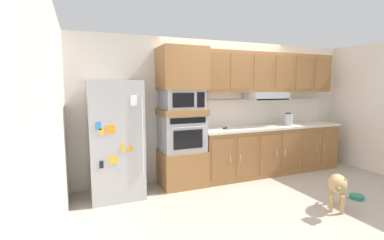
% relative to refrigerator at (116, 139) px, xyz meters
% --- Properties ---
extents(ground_plane, '(9.60, 9.60, 0.00)m').
position_rel_refrigerator_xyz_m(ground_plane, '(2.06, -0.68, -0.88)').
color(ground_plane, '#B2A899').
extents(back_kitchen_wall, '(6.20, 0.12, 2.50)m').
position_rel_refrigerator_xyz_m(back_kitchen_wall, '(2.06, 0.43, 0.37)').
color(back_kitchen_wall, beige).
rests_on(back_kitchen_wall, ground).
extents(side_panel_left, '(0.12, 7.10, 2.50)m').
position_rel_refrigerator_xyz_m(side_panel_left, '(-0.74, -0.68, 0.37)').
color(side_panel_left, beige).
rests_on(side_panel_left, ground).
extents(side_panel_right, '(0.12, 7.10, 2.50)m').
position_rel_refrigerator_xyz_m(side_panel_right, '(4.86, -0.68, 0.37)').
color(side_panel_right, silver).
rests_on(side_panel_right, ground).
extents(refrigerator, '(0.76, 0.73, 1.76)m').
position_rel_refrigerator_xyz_m(refrigerator, '(0.00, 0.00, 0.00)').
color(refrigerator, '#ADADB2').
rests_on(refrigerator, ground).
extents(oven_base_cabinet, '(0.74, 0.62, 0.60)m').
position_rel_refrigerator_xyz_m(oven_base_cabinet, '(1.09, 0.07, -0.58)').
color(oven_base_cabinet, '#996638').
rests_on(oven_base_cabinet, ground).
extents(built_in_oven, '(0.70, 0.62, 0.60)m').
position_rel_refrigerator_xyz_m(built_in_oven, '(1.09, 0.07, 0.02)').
color(built_in_oven, '#A8AAAF').
rests_on(built_in_oven, oven_base_cabinet).
extents(appliance_mid_shelf, '(0.74, 0.62, 0.10)m').
position_rel_refrigerator_xyz_m(appliance_mid_shelf, '(1.09, 0.07, 0.37)').
color(appliance_mid_shelf, '#996638').
rests_on(appliance_mid_shelf, built_in_oven).
extents(microwave, '(0.64, 0.54, 0.32)m').
position_rel_refrigerator_xyz_m(microwave, '(1.09, 0.07, 0.58)').
color(microwave, '#A8AAAF').
rests_on(microwave, appliance_mid_shelf).
extents(appliance_upper_cabinet, '(0.74, 0.62, 0.68)m').
position_rel_refrigerator_xyz_m(appliance_upper_cabinet, '(1.09, 0.07, 1.08)').
color(appliance_upper_cabinet, '#996638').
rests_on(appliance_upper_cabinet, microwave).
extents(lower_cabinet_run, '(2.90, 0.63, 0.88)m').
position_rel_refrigerator_xyz_m(lower_cabinet_run, '(2.91, 0.07, -0.44)').
color(lower_cabinet_run, '#996638').
rests_on(lower_cabinet_run, ground).
extents(countertop_slab, '(2.94, 0.64, 0.04)m').
position_rel_refrigerator_xyz_m(countertop_slab, '(2.91, 0.07, 0.02)').
color(countertop_slab, silver).
rests_on(countertop_slab, lower_cabinet_run).
extents(backsplash_panel, '(2.94, 0.02, 0.50)m').
position_rel_refrigerator_xyz_m(backsplash_panel, '(2.91, 0.36, 0.29)').
color(backsplash_panel, silver).
rests_on(backsplash_panel, countertop_slab).
extents(upper_cabinet_with_hood, '(2.90, 0.48, 0.88)m').
position_rel_refrigerator_xyz_m(upper_cabinet_with_hood, '(2.90, 0.19, 1.02)').
color(upper_cabinet_with_hood, '#996638').
rests_on(upper_cabinet_with_hood, backsplash_panel).
extents(screwdriver, '(0.15, 0.16, 0.03)m').
position_rel_refrigerator_xyz_m(screwdriver, '(1.90, 0.04, 0.05)').
color(screwdriver, black).
rests_on(screwdriver, countertop_slab).
extents(electric_kettle, '(0.17, 0.17, 0.24)m').
position_rel_refrigerator_xyz_m(electric_kettle, '(3.27, 0.02, 0.15)').
color(electric_kettle, '#A8AAAF').
rests_on(electric_kettle, countertop_slab).
extents(dog, '(0.60, 0.54, 0.54)m').
position_rel_refrigerator_xyz_m(dog, '(2.68, -1.66, -0.52)').
color(dog, tan).
rests_on(dog, ground).
extents(dog_food_bowl, '(0.20, 0.20, 0.06)m').
position_rel_refrigerator_xyz_m(dog_food_bowl, '(3.29, -1.49, -0.85)').
color(dog_food_bowl, '#267F66').
rests_on(dog_food_bowl, ground).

